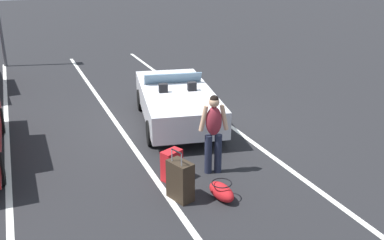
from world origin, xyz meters
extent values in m
plane|color=black|center=(0.00, 0.00, 0.00)|extent=(80.00, 80.00, 0.00)
cube|color=silver|center=(0.00, -1.21, 0.00)|extent=(18.00, 0.12, 0.01)
cube|color=silver|center=(0.00, 1.49, 0.00)|extent=(18.00, 0.12, 0.01)
cube|color=silver|center=(0.00, 4.19, 0.00)|extent=(18.00, 0.12, 0.01)
cube|color=silver|center=(0.00, 0.00, 0.62)|extent=(4.36, 2.52, 0.64)
cube|color=silver|center=(1.41, -0.28, 0.51)|extent=(1.61, 1.89, 0.38)
cube|color=slate|center=(0.50, -0.10, 1.09)|extent=(0.48, 1.55, 0.31)
cube|color=black|center=(-0.13, 0.40, 1.05)|extent=(0.20, 0.25, 0.22)
cube|color=black|center=(-0.27, -0.32, 1.05)|extent=(0.20, 0.25, 0.22)
cylinder|color=black|center=(1.40, 0.55, 0.30)|extent=(0.63, 0.33, 0.60)
cylinder|color=black|center=(1.09, -1.04, 0.30)|extent=(0.63, 0.33, 0.60)
cylinder|color=black|center=(-1.09, 1.04, 0.30)|extent=(0.63, 0.33, 0.60)
cylinder|color=black|center=(-1.40, -0.55, 0.30)|extent=(0.63, 0.33, 0.60)
cube|color=#2D2319|center=(-3.60, 1.30, 0.37)|extent=(0.54, 0.42, 0.74)
cube|color=black|center=(-3.55, 1.16, 0.31)|extent=(0.37, 0.14, 0.41)
cylinder|color=gray|center=(-3.50, 1.42, 0.86)|extent=(0.03, 0.03, 0.23)
cylinder|color=gray|center=(-3.75, 1.33, 0.86)|extent=(0.03, 0.03, 0.23)
cylinder|color=black|center=(-3.62, 1.38, 0.97)|extent=(0.26, 0.11, 0.03)
sphere|color=black|center=(-3.47, 1.46, 0.02)|extent=(0.04, 0.04, 0.04)
sphere|color=black|center=(-3.79, 1.35, 0.02)|extent=(0.04, 0.04, 0.04)
cube|color=red|center=(-2.85, 1.19, 0.31)|extent=(0.38, 0.46, 0.62)
cube|color=maroon|center=(-2.97, 1.14, 0.26)|extent=(0.15, 0.30, 0.34)
sphere|color=black|center=(-2.71, 1.10, 0.02)|extent=(0.04, 0.04, 0.04)
sphere|color=black|center=(-2.83, 1.36, 0.02)|extent=(0.04, 0.04, 0.04)
ellipsoid|color=red|center=(-3.90, 0.62, 0.15)|extent=(0.68, 0.40, 0.30)
torus|color=black|center=(-3.90, 0.62, 0.33)|extent=(0.43, 0.43, 0.02)
cylinder|color=#1E2338|center=(-2.87, 0.41, 0.41)|extent=(0.18, 0.18, 0.82)
cylinder|color=#1E2338|center=(-2.92, 0.22, 0.41)|extent=(0.18, 0.18, 0.82)
ellipsoid|color=maroon|center=(-2.89, 0.31, 1.12)|extent=(0.29, 0.37, 0.60)
sphere|color=tan|center=(-2.89, 0.31, 1.51)|extent=(0.21, 0.21, 0.21)
sphere|color=black|center=(-2.89, 0.31, 1.56)|extent=(0.18, 0.18, 0.18)
cylinder|color=tan|center=(-2.84, 0.51, 1.19)|extent=(0.14, 0.21, 0.53)
cylinder|color=tan|center=(-2.95, 0.12, 1.19)|extent=(0.14, 0.21, 0.53)
camera|label=1|loc=(-9.91, 3.73, 4.10)|focal=39.89mm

